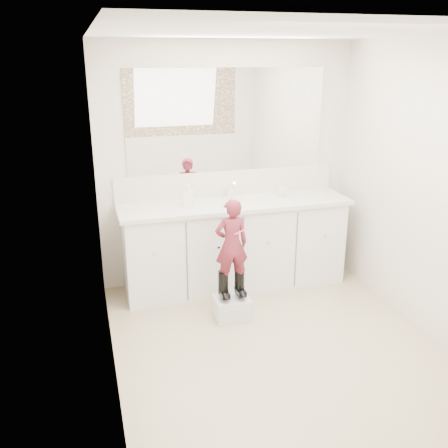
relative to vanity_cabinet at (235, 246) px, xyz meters
name	(u,v)px	position (x,y,z in m)	size (l,w,h in m)	color
floor	(279,347)	(0.00, -1.23, -0.42)	(3.00, 3.00, 0.00)	#928060
ceiling	(292,32)	(0.00, -1.23, 1.97)	(3.00, 3.00, 0.00)	white
wall_back	(227,165)	(0.00, 0.27, 0.77)	(2.60, 2.60, 0.00)	beige
wall_front	(411,297)	(0.00, -2.73, 0.77)	(2.60, 2.60, 0.00)	beige
wall_left	(104,222)	(-1.30, -1.23, 0.78)	(3.00, 3.00, 0.00)	beige
wall_right	(435,193)	(1.30, -1.23, 0.78)	(3.00, 3.00, 0.00)	beige
vanity_cabinet	(235,246)	(0.00, 0.00, 0.00)	(2.20, 0.55, 0.85)	silver
countertop	(235,204)	(0.00, -0.01, 0.45)	(2.28, 0.58, 0.04)	beige
backsplash	(227,183)	(0.00, 0.26, 0.59)	(2.28, 0.03, 0.25)	beige
mirror	(227,121)	(0.00, 0.26, 1.22)	(2.00, 0.02, 1.00)	white
dot_panel	(422,203)	(0.00, -2.71, 1.22)	(2.00, 0.01, 1.20)	#472819
faucet	(231,193)	(0.00, 0.15, 0.52)	(0.08, 0.08, 0.10)	silver
cup	(282,192)	(0.51, 0.05, 0.51)	(0.10, 0.10, 0.09)	beige
soap_bottle	(188,196)	(-0.47, -0.01, 0.57)	(0.09, 0.09, 0.21)	white
step_stool	(232,308)	(-0.23, -0.66, -0.33)	(0.31, 0.26, 0.20)	silver
boot_left	(223,285)	(-0.30, -0.64, -0.10)	(0.09, 0.17, 0.26)	black
boot_right	(239,283)	(-0.15, -0.64, -0.10)	(0.09, 0.17, 0.26)	black
toddler	(232,244)	(-0.23, -0.64, 0.28)	(0.30, 0.19, 0.81)	#B13645
toothbrush	(242,231)	(-0.16, -0.72, 0.42)	(0.01, 0.01, 0.14)	#D55386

